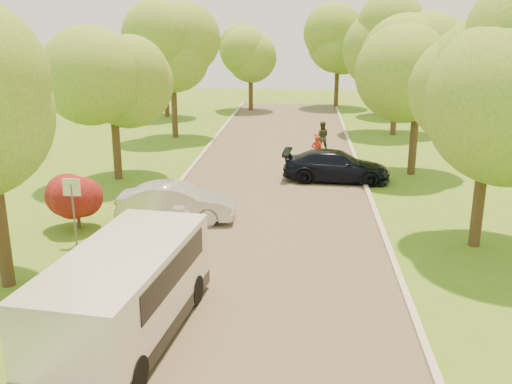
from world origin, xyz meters
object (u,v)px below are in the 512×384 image
(dark_sedan, at_px, (336,166))
(longboard, at_px, (181,261))
(street_sign, at_px, (72,198))
(person_olive, at_px, (322,137))
(minivan, at_px, (126,292))
(skateboarder, at_px, (180,233))
(person_striped, at_px, (317,151))
(silver_sedan, at_px, (176,203))

(dark_sedan, xyz_separation_m, longboard, (-4.98, -9.68, -0.59))
(street_sign, relative_size, person_olive, 1.31)
(minivan, distance_m, skateboarder, 4.09)
(dark_sedan, distance_m, person_striped, 2.62)
(minivan, xyz_separation_m, dark_sedan, (5.31, 13.76, -0.41))
(minivan, xyz_separation_m, person_olive, (4.83, 19.90, -0.27))
(minivan, height_order, longboard, minivan)
(street_sign, xyz_separation_m, skateboarder, (3.64, -1.23, -0.61))
(person_olive, bearing_deg, person_striped, 83.90)
(skateboarder, bearing_deg, person_striped, -116.61)
(silver_sedan, bearing_deg, longboard, -169.48)
(street_sign, xyz_separation_m, person_olive, (8.14, 14.60, -0.73))
(silver_sedan, distance_m, person_olive, 13.24)
(longboard, xyz_separation_m, skateboarder, (-0.00, 0.00, 0.86))
(minivan, relative_size, silver_sedan, 1.41)
(minivan, bearing_deg, person_striped, 81.56)
(silver_sedan, bearing_deg, dark_sedan, -48.65)
(silver_sedan, relative_size, longboard, 4.63)
(skateboarder, bearing_deg, street_sign, -26.37)
(street_sign, distance_m, longboard, 4.11)
(minivan, relative_size, longboard, 6.56)
(dark_sedan, bearing_deg, longboard, 156.95)
(street_sign, xyz_separation_m, silver_sedan, (2.69, 2.54, -0.89))
(minivan, height_order, skateboarder, minivan)
(skateboarder, bearing_deg, person_olive, -113.59)
(longboard, bearing_deg, person_striped, -116.61)
(dark_sedan, height_order, skateboarder, skateboarder)
(silver_sedan, relative_size, dark_sedan, 0.87)
(dark_sedan, relative_size, person_striped, 2.99)
(skateboarder, bearing_deg, dark_sedan, -124.93)
(street_sign, bearing_deg, minivan, -58.05)
(street_sign, height_order, person_olive, street_sign)
(street_sign, bearing_deg, person_striped, 54.53)
(longboard, height_order, skateboarder, skateboarder)
(silver_sedan, bearing_deg, person_striped, -34.91)
(street_sign, relative_size, minivan, 0.37)
(dark_sedan, bearing_deg, silver_sedan, 139.12)
(dark_sedan, distance_m, skateboarder, 10.89)
(silver_sedan, xyz_separation_m, longboard, (0.95, -3.77, -0.58))
(person_striped, relative_size, person_olive, 0.95)
(longboard, bearing_deg, street_sign, -26.37)
(minivan, height_order, silver_sedan, minivan)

